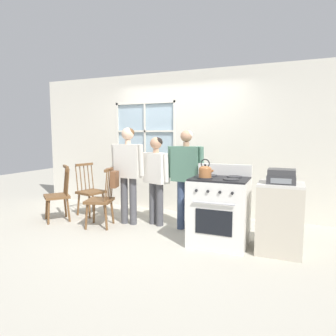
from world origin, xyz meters
The scene contains 14 objects.
ground_plane centered at (0.00, 0.00, 0.00)m, with size 16.00×16.00×0.00m, color #B2AD9E.
wall_back centered at (0.05, 1.40, 1.33)m, with size 6.40×0.16×2.70m.
chair_by_window centered at (-0.86, -0.06, 0.44)m, with size 0.50×0.52×0.97m.
chair_near_wall centered at (-1.48, 0.49, 0.44)m, with size 0.49×0.51×0.97m.
chair_center_cluster centered at (-1.76, -0.04, 0.44)m, with size 0.58×0.58×0.97m.
person_elderly_left centered at (-0.52, 0.26, 0.99)m, with size 0.59×0.22×1.62m.
person_teen_center centered at (-0.07, 0.38, 0.88)m, with size 0.58×0.34×1.46m.
person_adult_right centered at (0.47, 0.33, 0.95)m, with size 0.60×0.24×1.57m.
stove centered at (1.11, -0.10, 0.47)m, with size 0.77×0.68×1.08m.
kettle centered at (0.93, -0.23, 1.02)m, with size 0.21×0.17×0.25m.
potted_plant centered at (-0.54, 1.31, 1.07)m, with size 0.15×0.15×0.32m.
handbag centered at (-0.64, 0.01, 0.80)m, with size 0.23×0.24×0.31m.
side_counter centered at (1.88, -0.10, 0.45)m, with size 0.55×0.50×0.90m.
stereo centered at (1.88, -0.12, 0.99)m, with size 0.34×0.29×0.18m.
Camera 1 is at (1.98, -4.07, 1.51)m, focal length 32.00 mm.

